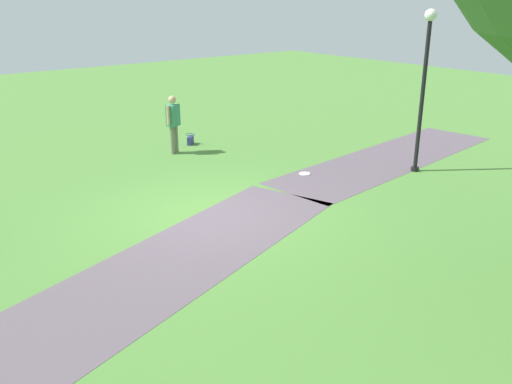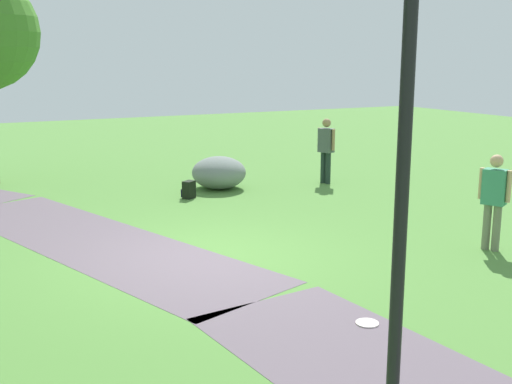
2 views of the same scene
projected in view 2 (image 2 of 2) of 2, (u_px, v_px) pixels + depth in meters
name	position (u px, v px, depth m)	size (l,w,h in m)	color
ground_plane	(203.00, 258.00, 10.18)	(48.00, 48.00, 0.00)	#52863A
footpath_segment_mid	(94.00, 241.00, 11.12)	(8.24, 4.44, 0.01)	#61525D
lamp_post	(403.00, 170.00, 4.45)	(0.28, 0.28, 3.87)	black
lawn_boulder	(219.00, 173.00, 15.46)	(1.73, 1.70, 0.79)	gray
woman_with_handbag	(494.00, 196.00, 10.41)	(0.48, 0.37, 1.60)	#6E755A
man_near_boulder	(326.00, 146.00, 15.99)	(0.49, 0.35, 1.64)	#1F312A
backpack_by_boulder	(189.00, 190.00, 14.43)	(0.35, 0.35, 0.40)	black
frisbee_on_grass	(367.00, 323.00, 7.66)	(0.28, 0.28, 0.02)	white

